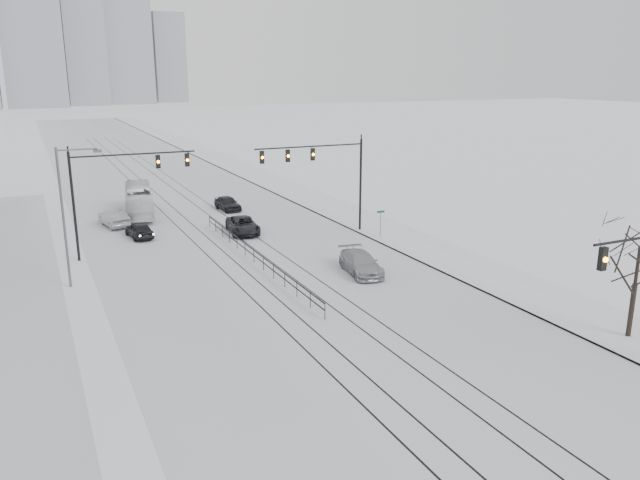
{
  "coord_description": "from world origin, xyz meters",
  "views": [
    {
      "loc": [
        -14.07,
        -11.38,
        13.39
      ],
      "look_at": [
        2.01,
        22.94,
        3.2
      ],
      "focal_mm": 35.0,
      "sensor_mm": 36.0,
      "label": 1
    }
  ],
  "objects": [
    {
      "name": "sedan_nb_front",
      "position": [
        2.0,
        38.58,
        0.7
      ],
      "size": [
        2.91,
        5.28,
        1.4
      ],
      "primitive_type": "imported",
      "rotation": [
        0.0,
        0.0,
        -0.12
      ],
      "color": "black",
      "rests_on": "ground"
    },
    {
      "name": "curb",
      "position": [
        11.05,
        60.0,
        0.06
      ],
      "size": [
        0.1,
        260.0,
        0.12
      ],
      "primitive_type": "cube",
      "color": "gray",
      "rests_on": "ground"
    },
    {
      "name": "street_light_west",
      "position": [
        -12.2,
        30.0,
        5.21
      ],
      "size": [
        2.73,
        0.25,
        9.0
      ],
      "color": "#595B60",
      "rests_on": "ground"
    },
    {
      "name": "box_truck",
      "position": [
        -4.84,
        49.73,
        1.43
      ],
      "size": [
        3.79,
        10.47,
        2.85
      ],
      "primitive_type": "imported",
      "rotation": [
        0.0,
        0.0,
        3.0
      ],
      "color": "white",
      "rests_on": "ground"
    },
    {
      "name": "traffic_mast_ne",
      "position": [
        8.15,
        34.99,
        5.76
      ],
      "size": [
        9.6,
        0.37,
        8.0
      ],
      "color": "black",
      "rests_on": "ground"
    },
    {
      "name": "tram_rails",
      "position": [
        -0.0,
        40.0,
        0.02
      ],
      "size": [
        5.3,
        180.0,
        0.01
      ],
      "color": "black",
      "rests_on": "ground"
    },
    {
      "name": "road",
      "position": [
        0.0,
        60.0,
        0.01
      ],
      "size": [
        22.0,
        260.0,
        0.02
      ],
      "primitive_type": "cube",
      "color": "silver",
      "rests_on": "ground"
    },
    {
      "name": "sedan_nb_right",
      "position": [
        5.85,
        24.51,
        0.72
      ],
      "size": [
        2.78,
        5.24,
        1.45
      ],
      "primitive_type": "imported",
      "rotation": [
        0.0,
        0.0,
        -0.16
      ],
      "color": "#9A9CA1",
      "rests_on": "ground"
    },
    {
      "name": "median_fence",
      "position": [
        0.0,
        30.0,
        0.53
      ],
      "size": [
        0.06,
        24.0,
        1.0
      ],
      "color": "black",
      "rests_on": "ground"
    },
    {
      "name": "sedan_sb_inner",
      "position": [
        -6.34,
        40.79,
        0.68
      ],
      "size": [
        2.07,
        4.15,
        1.36
      ],
      "primitive_type": "imported",
      "rotation": [
        0.0,
        0.0,
        3.26
      ],
      "color": "black",
      "rests_on": "ground"
    },
    {
      "name": "street_sign",
      "position": [
        11.8,
        32.0,
        1.61
      ],
      "size": [
        0.7,
        0.06,
        2.4
      ],
      "color": "#595B60",
      "rests_on": "ground"
    },
    {
      "name": "sedan_nb_far",
      "position": [
        3.58,
        48.18,
        0.71
      ],
      "size": [
        2.03,
        4.27,
        1.41
      ],
      "primitive_type": "imported",
      "rotation": [
        0.0,
        0.0,
        0.09
      ],
      "color": "black",
      "rests_on": "ground"
    },
    {
      "name": "skyline",
      "position": [
        5.02,
        273.63,
        30.65
      ],
      "size": [
        96.0,
        48.0,
        72.0
      ],
      "color": "#91949F",
      "rests_on": "ground"
    },
    {
      "name": "bare_tree",
      "position": [
        13.2,
        9.0,
        4.49
      ],
      "size": [
        4.4,
        4.4,
        6.1
      ],
      "color": "black",
      "rests_on": "ground"
    },
    {
      "name": "traffic_mast_nw",
      "position": [
        -8.52,
        36.0,
        5.57
      ],
      "size": [
        9.1,
        0.37,
        8.0
      ],
      "color": "black",
      "rests_on": "ground"
    },
    {
      "name": "sedan_sb_outer",
      "position": [
        -7.72,
        45.89,
        0.75
      ],
      "size": [
        2.38,
        4.78,
        1.51
      ],
      "primitive_type": "imported",
      "rotation": [
        0.0,
        0.0,
        3.32
      ],
      "color": "#989B9F",
      "rests_on": "ground"
    },
    {
      "name": "sidewalk_east",
      "position": [
        13.5,
        60.0,
        0.08
      ],
      "size": [
        5.0,
        260.0,
        0.16
      ],
      "primitive_type": "cube",
      "color": "silver",
      "rests_on": "ground"
    }
  ]
}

